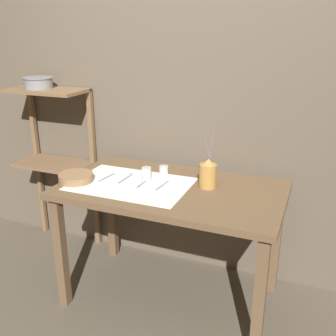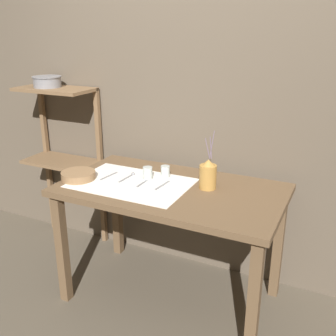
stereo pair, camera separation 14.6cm
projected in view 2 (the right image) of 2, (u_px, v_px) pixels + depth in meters
The scene contains 14 objects.
ground_plane at pixel (171, 296), 2.67m from camera, with size 12.00×12.00×0.00m, color brown.
stone_wall_back at pixel (202, 108), 2.68m from camera, with size 7.00×0.06×2.40m.
wooden_table at pixel (171, 202), 2.43m from camera, with size 1.36×0.77×0.80m.
wooden_shelf_unit at pixel (63, 138), 3.09m from camera, with size 0.59×0.31×1.29m.
linen_cloth at pixel (132, 183), 2.46m from camera, with size 0.72×0.49×0.00m.
pitcher_with_flowers at pixel (208, 175), 2.35m from camera, with size 0.10×0.10×0.36m.
wooden_bowl at pixel (78, 175), 2.51m from camera, with size 0.22×0.22×0.05m.
glass_tumbler_near at pixel (148, 173), 2.51m from camera, with size 0.06×0.06×0.08m.
glass_tumbler_far at pixel (165, 171), 2.54m from camera, with size 0.06×0.06×0.08m.
fork_inner at pixel (109, 176), 2.56m from camera, with size 0.03×0.16×0.00m.
spoon_outer at pixel (131, 175), 2.56m from camera, with size 0.03×0.17×0.02m.
fork_outer at pixel (143, 183), 2.45m from camera, with size 0.01×0.16×0.00m.
knife_center at pixel (162, 185), 2.41m from camera, with size 0.03×0.16×0.00m.
metal_pot_large at pixel (47, 81), 2.94m from camera, with size 0.22×0.22×0.08m.
Camera 2 is at (0.94, -2.01, 1.72)m, focal length 42.00 mm.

